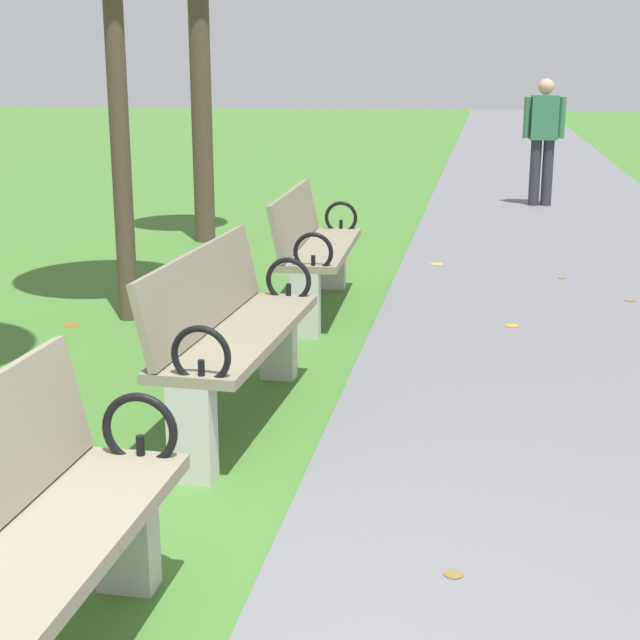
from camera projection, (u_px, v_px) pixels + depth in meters
paved_walkway at (527, 157)px, 19.43m from camera, size 3.11×44.00×0.02m
park_bench_2 at (230, 331)px, 4.84m from camera, size 0.54×1.62×0.90m
park_bench_3 at (314, 247)px, 7.11m from camera, size 0.52×1.61×0.90m
pedestrian_walking at (543, 135)px, 12.32m from camera, size 0.53×0.24×1.62m
scattered_leaves at (465, 409)px, 5.09m from camera, size 5.50×9.01×0.02m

